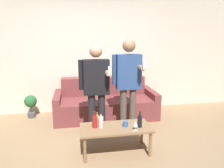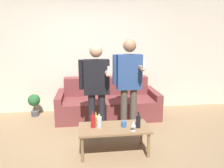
{
  "view_description": "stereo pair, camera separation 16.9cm",
  "coord_description": "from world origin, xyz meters",
  "views": [
    {
      "loc": [
        -0.36,
        -3.03,
        1.74
      ],
      "look_at": [
        0.25,
        0.44,
        0.95
      ],
      "focal_mm": 35.0,
      "sensor_mm": 36.0,
      "label": 1
    },
    {
      "loc": [
        -0.19,
        -3.06,
        1.74
      ],
      "look_at": [
        0.25,
        0.44,
        0.95
      ],
      "focal_mm": 35.0,
      "sensor_mm": 36.0,
      "label": 2
    }
  ],
  "objects": [
    {
      "name": "ground_plane",
      "position": [
        0.0,
        0.0,
        0.0
      ],
      "size": [
        16.0,
        16.0,
        0.0
      ],
      "primitive_type": "plane",
      "color": "#997A56"
    },
    {
      "name": "bottle_green",
      "position": [
        -0.09,
        -0.04,
        0.51
      ],
      "size": [
        0.07,
        0.07,
        0.25
      ],
      "color": "#B21E1E",
      "rests_on": "coffee_table"
    },
    {
      "name": "bottle_yellow",
      "position": [
        0.0,
        -0.05,
        0.5
      ],
      "size": [
        0.08,
        0.08,
        0.22
      ],
      "color": "silver",
      "rests_on": "coffee_table"
    },
    {
      "name": "bottle_dark",
      "position": [
        0.57,
        -0.13,
        0.51
      ],
      "size": [
        0.07,
        0.07,
        0.24
      ],
      "color": "black",
      "rests_on": "coffee_table"
    },
    {
      "name": "person_standing_left",
      "position": [
        -0.01,
        0.51,
        0.94
      ],
      "size": [
        0.5,
        0.42,
        1.6
      ],
      "color": "#232328",
      "rests_on": "ground_plane"
    },
    {
      "name": "person_standing_right",
      "position": [
        0.57,
        0.62,
        0.99
      ],
      "size": [
        0.51,
        0.43,
        1.68
      ],
      "color": "brown",
      "rests_on": "ground_plane"
    },
    {
      "name": "wall_back",
      "position": [
        0.0,
        1.98,
        1.35
      ],
      "size": [
        8.0,
        0.06,
        2.7
      ],
      "color": "beige",
      "rests_on": "ground_plane"
    },
    {
      "name": "coffee_table",
      "position": [
        0.22,
        -0.07,
        0.36
      ],
      "size": [
        1.05,
        0.51,
        0.41
      ],
      "color": "#8E6B47",
      "rests_on": "ground_plane"
    },
    {
      "name": "potted_plant",
      "position": [
        -1.3,
        1.67,
        0.32
      ],
      "size": [
        0.26,
        0.26,
        0.49
      ],
      "color": "#4C4C51",
      "rests_on": "ground_plane"
    },
    {
      "name": "bottle_orange",
      "position": [
        -0.04,
        0.04,
        0.49
      ],
      "size": [
        0.06,
        0.06,
        0.2
      ],
      "color": "yellow",
      "rests_on": "coffee_table"
    },
    {
      "name": "couch",
      "position": [
        0.29,
        1.49,
        0.29
      ],
      "size": [
        2.15,
        0.93,
        0.82
      ],
      "color": "brown",
      "rests_on": "ground_plane"
    },
    {
      "name": "cup_on_table",
      "position": [
        0.36,
        -0.08,
        0.45
      ],
      "size": [
        0.08,
        0.08,
        0.08
      ],
      "color": "#3366B2",
      "rests_on": "coffee_table"
    },
    {
      "name": "wine_glass_near",
      "position": [
        0.47,
        -0.23,
        0.51
      ],
      "size": [
        0.07,
        0.07,
        0.15
      ],
      "color": "silver",
      "rests_on": "coffee_table"
    }
  ]
}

